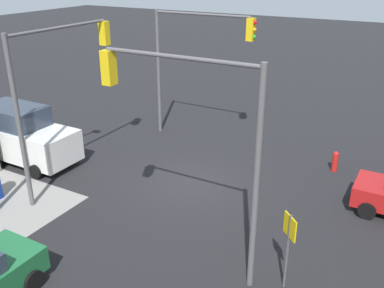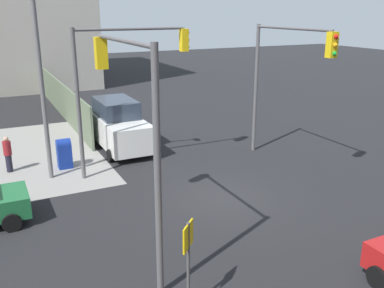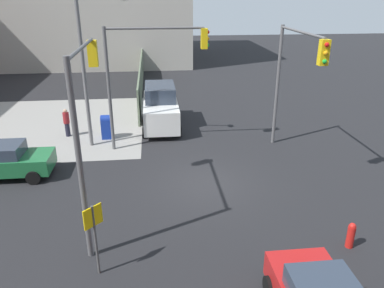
{
  "view_description": "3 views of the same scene",
  "coord_description": "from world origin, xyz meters",
  "px_view_note": "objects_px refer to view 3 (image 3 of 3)",
  "views": [
    {
      "loc": [
        -7.86,
        13.92,
        8.64
      ],
      "look_at": [
        0.11,
        -0.28,
        1.69
      ],
      "focal_mm": 40.0,
      "sensor_mm": 36.0,
      "label": 1
    },
    {
      "loc": [
        -13.5,
        8.01,
        7.18
      ],
      "look_at": [
        1.74,
        0.5,
        1.82
      ],
      "focal_mm": 40.0,
      "sensor_mm": 36.0,
      "label": 2
    },
    {
      "loc": [
        -14.85,
        2.25,
        8.1
      ],
      "look_at": [
        0.75,
        0.57,
        1.66
      ],
      "focal_mm": 35.0,
      "sensor_mm": 36.0,
      "label": 3
    }
  ],
  "objects_px": {
    "traffic_signal_se_corner": "(293,69)",
    "pedestrian_crossing": "(67,122)",
    "traffic_signal_nw_corner": "(85,105)",
    "street_lamp_corner": "(90,61)",
    "fire_hydrant": "(351,235)",
    "mailbox_blue": "(107,126)",
    "traffic_signal_ne_corner": "(147,64)",
    "van_white_delivery": "(160,107)",
    "hatchback_green": "(3,160)"
  },
  "relations": [
    {
      "from": "traffic_signal_se_corner",
      "to": "fire_hydrant",
      "type": "distance_m",
      "value": 8.52
    },
    {
      "from": "traffic_signal_nw_corner",
      "to": "van_white_delivery",
      "type": "xyz_separation_m",
      "value": [
        10.61,
        -2.7,
        -3.32
      ]
    },
    {
      "from": "traffic_signal_se_corner",
      "to": "hatchback_green",
      "type": "relative_size",
      "value": 1.55
    },
    {
      "from": "street_lamp_corner",
      "to": "mailbox_blue",
      "type": "bearing_deg",
      "value": -22.32
    },
    {
      "from": "mailbox_blue",
      "to": "van_white_delivery",
      "type": "bearing_deg",
      "value": -60.48
    },
    {
      "from": "mailbox_blue",
      "to": "pedestrian_crossing",
      "type": "xyz_separation_m",
      "value": [
        0.6,
        2.4,
        0.12
      ]
    },
    {
      "from": "street_lamp_corner",
      "to": "van_white_delivery",
      "type": "distance_m",
      "value": 5.76
    },
    {
      "from": "street_lamp_corner",
      "to": "van_white_delivery",
      "type": "height_order",
      "value": "street_lamp_corner"
    },
    {
      "from": "hatchback_green",
      "to": "street_lamp_corner",
      "type": "bearing_deg",
      "value": -47.89
    },
    {
      "from": "van_white_delivery",
      "to": "pedestrian_crossing",
      "type": "bearing_deg",
      "value": 102.21
    },
    {
      "from": "hatchback_green",
      "to": "mailbox_blue",
      "type": "bearing_deg",
      "value": -43.32
    },
    {
      "from": "traffic_signal_ne_corner",
      "to": "traffic_signal_nw_corner",
      "type": "bearing_deg",
      "value": 164.13
    },
    {
      "from": "fire_hydrant",
      "to": "street_lamp_corner",
      "type": "bearing_deg",
      "value": 43.54
    },
    {
      "from": "traffic_signal_se_corner",
      "to": "mailbox_blue",
      "type": "distance_m",
      "value": 10.92
    },
    {
      "from": "traffic_signal_nw_corner",
      "to": "van_white_delivery",
      "type": "distance_m",
      "value": 11.44
    },
    {
      "from": "mailbox_blue",
      "to": "traffic_signal_ne_corner",
      "type": "bearing_deg",
      "value": -124.02
    },
    {
      "from": "traffic_signal_nw_corner",
      "to": "fire_hydrant",
      "type": "xyz_separation_m",
      "value": [
        -2.4,
        -8.7,
        -4.12
      ]
    },
    {
      "from": "traffic_signal_se_corner",
      "to": "fire_hydrant",
      "type": "relative_size",
      "value": 6.91
    },
    {
      "from": "street_lamp_corner",
      "to": "fire_hydrant",
      "type": "distance_m",
      "value": 14.61
    },
    {
      "from": "traffic_signal_ne_corner",
      "to": "street_lamp_corner",
      "type": "relative_size",
      "value": 0.81
    },
    {
      "from": "traffic_signal_nw_corner",
      "to": "fire_hydrant",
      "type": "distance_m",
      "value": 9.92
    },
    {
      "from": "street_lamp_corner",
      "to": "hatchback_green",
      "type": "height_order",
      "value": "street_lamp_corner"
    },
    {
      "from": "fire_hydrant",
      "to": "hatchback_green",
      "type": "xyz_separation_m",
      "value": [
        6.68,
        13.46,
        0.36
      ]
    },
    {
      "from": "traffic_signal_ne_corner",
      "to": "fire_hydrant",
      "type": "relative_size",
      "value": 6.91
    },
    {
      "from": "traffic_signal_se_corner",
      "to": "fire_hydrant",
      "type": "xyz_separation_m",
      "value": [
        -7.44,
        0.3,
        -4.14
      ]
    },
    {
      "from": "traffic_signal_se_corner",
      "to": "pedestrian_crossing",
      "type": "xyz_separation_m",
      "value": [
        4.36,
        11.9,
        -3.75
      ]
    },
    {
      "from": "hatchback_green",
      "to": "traffic_signal_nw_corner",
      "type": "bearing_deg",
      "value": -131.96
    },
    {
      "from": "traffic_signal_ne_corner",
      "to": "hatchback_green",
      "type": "bearing_deg",
      "value": 112.58
    },
    {
      "from": "traffic_signal_nw_corner",
      "to": "street_lamp_corner",
      "type": "distance_m",
      "value": 7.8
    },
    {
      "from": "pedestrian_crossing",
      "to": "fire_hydrant",
      "type": "bearing_deg",
      "value": -8.65
    },
    {
      "from": "traffic_signal_nw_corner",
      "to": "street_lamp_corner",
      "type": "xyz_separation_m",
      "value": [
        7.74,
        0.94,
        0.1
      ]
    },
    {
      "from": "fire_hydrant",
      "to": "pedestrian_crossing",
      "type": "distance_m",
      "value": 16.55
    },
    {
      "from": "traffic_signal_se_corner",
      "to": "mailbox_blue",
      "type": "height_order",
      "value": "traffic_signal_se_corner"
    },
    {
      "from": "traffic_signal_se_corner",
      "to": "pedestrian_crossing",
      "type": "relative_size",
      "value": 3.83
    },
    {
      "from": "traffic_signal_ne_corner",
      "to": "hatchback_green",
      "type": "distance_m",
      "value": 8.26
    },
    {
      "from": "traffic_signal_ne_corner",
      "to": "fire_hydrant",
      "type": "bearing_deg",
      "value": -144.88
    },
    {
      "from": "traffic_signal_se_corner",
      "to": "van_white_delivery",
      "type": "bearing_deg",
      "value": 48.52
    },
    {
      "from": "traffic_signal_se_corner",
      "to": "street_lamp_corner",
      "type": "xyz_separation_m",
      "value": [
        2.7,
        9.94,
        0.07
      ]
    },
    {
      "from": "traffic_signal_se_corner",
      "to": "traffic_signal_ne_corner",
      "type": "height_order",
      "value": "same"
    },
    {
      "from": "street_lamp_corner",
      "to": "pedestrian_crossing",
      "type": "xyz_separation_m",
      "value": [
        1.66,
        1.96,
        -3.82
      ]
    },
    {
      "from": "mailbox_blue",
      "to": "van_white_delivery",
      "type": "xyz_separation_m",
      "value": [
        1.81,
        -3.2,
        0.52
      ]
    },
    {
      "from": "traffic_signal_se_corner",
      "to": "fire_hydrant",
      "type": "bearing_deg",
      "value": 177.69
    },
    {
      "from": "fire_hydrant",
      "to": "mailbox_blue",
      "type": "bearing_deg",
      "value": 39.4
    },
    {
      "from": "mailbox_blue",
      "to": "pedestrian_crossing",
      "type": "relative_size",
      "value": 0.84
    },
    {
      "from": "street_lamp_corner",
      "to": "hatchback_green",
      "type": "bearing_deg",
      "value": 132.11
    },
    {
      "from": "traffic_signal_nw_corner",
      "to": "street_lamp_corner",
      "type": "height_order",
      "value": "street_lamp_corner"
    },
    {
      "from": "van_white_delivery",
      "to": "traffic_signal_ne_corner",
      "type": "bearing_deg",
      "value": 169.02
    },
    {
      "from": "traffic_signal_ne_corner",
      "to": "pedestrian_crossing",
      "type": "bearing_deg",
      "value": 64.94
    },
    {
      "from": "traffic_signal_se_corner",
      "to": "pedestrian_crossing",
      "type": "height_order",
      "value": "traffic_signal_se_corner"
    },
    {
      "from": "traffic_signal_nw_corner",
      "to": "mailbox_blue",
      "type": "relative_size",
      "value": 4.55
    }
  ]
}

